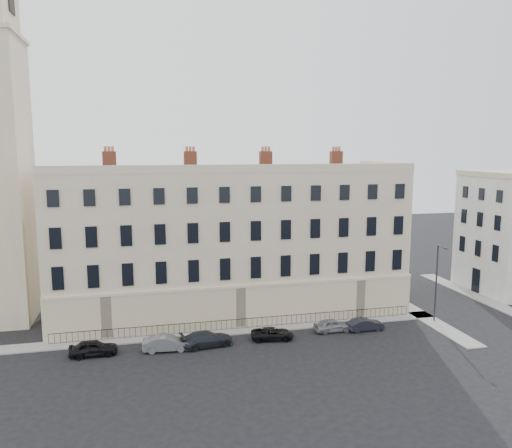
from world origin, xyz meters
The scene contains 13 objects.
ground centered at (0.00, 0.00, 0.00)m, with size 160.00×160.00×0.00m, color black.
terrace centered at (-5.97, 11.97, 7.50)m, with size 36.22×12.22×17.00m.
pavement_terrace centered at (-10.00, 5.00, 0.06)m, with size 48.00×2.00×0.12m, color gray.
pavement_east_return centered at (13.00, 8.00, 0.06)m, with size 2.00×24.00×0.12m, color gray.
pavement_adjacent centered at (23.00, 10.00, 0.06)m, with size 2.00×20.00×0.12m, color gray.
railings centered at (-6.00, 5.40, 0.55)m, with size 35.00×0.04×0.96m.
car_a centered at (-19.43, 2.13, 0.68)m, with size 1.60×3.96×1.35m, color black.
car_b centered at (-13.34, 1.81, 0.68)m, with size 1.44×4.12×1.36m, color slate.
car_c centered at (-9.87, 1.97, 0.67)m, with size 1.89×4.65×1.35m, color black.
car_d centered at (-3.82, 2.19, 0.54)m, with size 1.80×3.90×1.08m, color black.
car_e centered at (2.28, 2.83, 0.61)m, with size 1.45×3.61×1.23m, color gray.
car_f centered at (5.43, 2.40, 0.59)m, with size 1.24×3.57×1.18m, color black.
streetlamp centered at (13.30, 2.96, 4.40)m, with size 0.27×1.72×7.94m.
Camera 1 is at (-15.21, -39.79, 17.20)m, focal length 35.00 mm.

